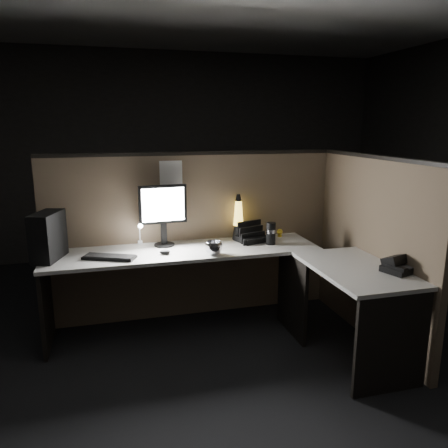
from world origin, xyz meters
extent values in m
plane|color=black|center=(0.00, 0.00, 0.00)|extent=(6.00, 6.00, 0.00)
plane|color=#282623|center=(0.00, 3.00, 1.35)|extent=(6.00, 0.00, 6.00)
cube|color=brown|center=(0.00, 0.93, 0.75)|extent=(2.66, 0.06, 1.50)
cube|color=brown|center=(1.33, 0.10, 0.75)|extent=(0.06, 1.66, 1.50)
cube|color=beige|center=(-0.15, 0.60, 0.71)|extent=(2.30, 0.60, 0.03)
cube|color=beige|center=(1.00, -0.20, 0.71)|extent=(0.60, 1.00, 0.03)
cube|color=black|center=(-1.28, 0.60, 0.35)|extent=(0.03, 0.55, 0.70)
cube|color=black|center=(1.00, -0.68, 0.35)|extent=(0.55, 0.03, 0.70)
cube|color=black|center=(0.72, 0.30, 0.35)|extent=(0.03, 0.55, 0.70)
cube|color=black|center=(-1.22, 0.61, 0.92)|extent=(0.26, 0.39, 0.37)
cylinder|color=black|center=(-0.30, 0.77, 0.74)|extent=(0.18, 0.18, 0.01)
cube|color=black|center=(-0.30, 0.79, 0.84)|extent=(0.05, 0.04, 0.20)
cube|color=black|center=(-0.30, 0.79, 1.09)|extent=(0.42, 0.06, 0.33)
cube|color=white|center=(-0.30, 0.77, 1.09)|extent=(0.36, 0.03, 0.29)
cube|color=black|center=(-0.77, 0.50, 0.74)|extent=(0.43, 0.30, 0.02)
ellipsoid|color=black|center=(-0.33, 0.51, 0.75)|extent=(0.10, 0.08, 0.03)
cube|color=white|center=(-0.50, 0.88, 0.74)|extent=(0.04, 0.05, 0.03)
cylinder|color=white|center=(-0.50, 0.88, 0.84)|extent=(0.01, 0.01, 0.17)
cylinder|color=white|center=(-0.50, 0.82, 0.93)|extent=(0.01, 0.11, 0.01)
sphere|color=white|center=(-0.50, 0.76, 0.92)|extent=(0.04, 0.04, 0.04)
cube|color=black|center=(0.49, 0.71, 0.76)|extent=(0.31, 0.29, 0.05)
cube|color=black|center=(0.49, 0.67, 0.80)|extent=(0.25, 0.09, 0.09)
cube|color=black|center=(0.49, 0.78, 0.84)|extent=(0.25, 0.09, 0.17)
cone|color=black|center=(0.39, 0.81, 0.80)|extent=(0.11, 0.11, 0.13)
cone|color=yellow|center=(0.39, 0.81, 0.98)|extent=(0.09, 0.09, 0.22)
sphere|color=brown|center=(0.39, 0.81, 0.90)|extent=(0.04, 0.04, 0.04)
sphere|color=brown|center=(0.39, 0.81, 0.99)|extent=(0.03, 0.03, 0.03)
cone|color=black|center=(0.39, 0.81, 1.12)|extent=(0.06, 0.06, 0.06)
cylinder|color=black|center=(0.62, 0.57, 0.83)|extent=(0.09, 0.09, 0.20)
imported|color=#B5B5BC|center=(0.06, 0.40, 0.78)|extent=(0.14, 0.14, 0.11)
sphere|color=gold|center=(0.80, 0.79, 0.78)|extent=(0.06, 0.06, 0.06)
cube|color=white|center=(-0.20, 0.90, 1.31)|extent=(0.20, 0.00, 0.28)
cube|color=black|center=(1.24, -0.37, 0.75)|extent=(0.26, 0.24, 0.05)
cube|color=black|center=(1.24, -0.34, 0.81)|extent=(0.24, 0.19, 0.10)
cube|color=black|center=(1.18, -0.42, 0.78)|extent=(0.09, 0.16, 0.03)
cube|color=#3F3F42|center=(1.29, -0.40, 0.78)|extent=(0.12, 0.12, 0.00)
camera|label=1|loc=(-0.76, -2.92, 1.77)|focal=35.00mm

